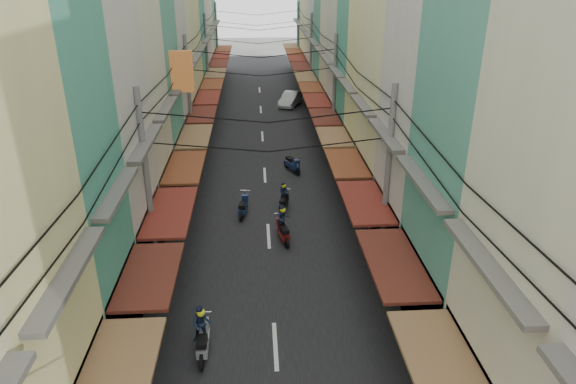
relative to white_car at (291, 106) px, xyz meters
name	(u,v)px	position (x,y,z in m)	size (l,w,h in m)	color
ground	(273,311)	(-2.85, -31.33, 0.00)	(160.00, 160.00, 0.00)	slate
road	(263,145)	(-2.85, -11.33, 0.01)	(10.00, 80.00, 0.02)	black
sidewalk_left	(175,146)	(-9.35, -11.33, 0.03)	(3.00, 80.00, 0.06)	gray
sidewalk_right	(349,143)	(3.65, -11.33, 0.03)	(3.00, 80.00, 0.06)	gray
building_row_left	(128,10)	(-10.77, -14.77, 9.78)	(7.80, 67.67, 23.70)	beige
building_row_right	(390,16)	(5.07, -14.88, 9.41)	(7.80, 68.98, 22.59)	teal
utility_poles	(262,68)	(-2.85, -16.32, 6.59)	(10.20, 66.13, 8.20)	slate
white_car	(291,106)	(0.00, 0.00, 0.00)	(4.55, 1.78, 1.61)	silver
bicycle	(424,295)	(3.33, -30.66, 0.00)	(0.55, 1.46, 1.01)	black
moving_scooters	(263,232)	(-3.14, -25.90, 0.55)	(4.72, 18.73, 1.96)	black
pedestrians	(160,270)	(-7.36, -29.76, 1.05)	(11.50, 26.79, 2.21)	#291F2A
market_umbrella	(537,365)	(4.27, -37.10, 2.20)	(2.37, 2.37, 2.50)	#B2B2B7
traffic_sign	(460,303)	(3.07, -34.45, 2.41)	(0.10, 0.71, 3.25)	slate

